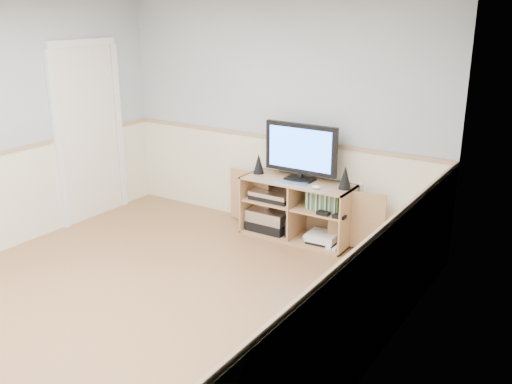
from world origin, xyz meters
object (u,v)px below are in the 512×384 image
keyboard (291,184)px  game_consoles (322,238)px  media_cabinet (300,208)px  monitor (301,150)px

keyboard → game_consoles: bearing=7.9°
keyboard → media_cabinet: bearing=76.0°
keyboard → game_consoles: keyboard is taller
media_cabinet → game_consoles: (0.31, -0.07, -0.26)m
media_cabinet → game_consoles: media_cabinet is taller
media_cabinet → game_consoles: size_ratio=4.22×
media_cabinet → keyboard: bearing=-89.9°
monitor → game_consoles: (0.31, -0.06, -0.91)m
monitor → keyboard: (0.00, -0.19, -0.32)m
monitor → game_consoles: monitor is taller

